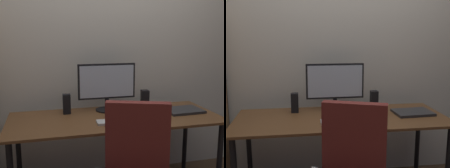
# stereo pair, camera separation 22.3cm
# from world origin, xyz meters

# --- Properties ---
(back_wall) EXTENTS (6.40, 0.10, 2.60)m
(back_wall) POSITION_xyz_m (0.00, 0.52, 1.30)
(back_wall) COLOR silver
(back_wall) RESTS_ON ground
(desk) EXTENTS (1.75, 0.69, 0.74)m
(desk) POSITION_xyz_m (0.00, 0.00, 0.66)
(desk) COLOR brown
(desk) RESTS_ON ground
(monitor) EXTENTS (0.51, 0.20, 0.42)m
(monitor) POSITION_xyz_m (-0.03, 0.20, 0.98)
(monitor) COLOR black
(monitor) RESTS_ON desk
(keyboard) EXTENTS (0.29, 0.12, 0.02)m
(keyboard) POSITION_xyz_m (-0.04, -0.15, 0.75)
(keyboard) COLOR silver
(keyboard) RESTS_ON desk
(mouse) EXTENTS (0.06, 0.10, 0.03)m
(mouse) POSITION_xyz_m (0.17, -0.15, 0.76)
(mouse) COLOR black
(mouse) RESTS_ON desk
(coffee_mug) EXTENTS (0.10, 0.08, 0.09)m
(coffee_mug) POSITION_xyz_m (0.10, -0.01, 0.79)
(coffee_mug) COLOR white
(coffee_mug) RESTS_ON desk
(laptop) EXTENTS (0.33, 0.25, 0.02)m
(laptop) POSITION_xyz_m (0.62, 0.01, 0.75)
(laptop) COLOR #2D2D30
(laptop) RESTS_ON desk
(speaker_left) EXTENTS (0.06, 0.07, 0.17)m
(speaker_left) POSITION_xyz_m (-0.39, 0.20, 0.82)
(speaker_left) COLOR black
(speaker_left) RESTS_ON desk
(speaker_right) EXTENTS (0.06, 0.07, 0.17)m
(speaker_right) POSITION_xyz_m (0.33, 0.20, 0.82)
(speaker_right) COLOR black
(speaker_right) RESTS_ON desk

